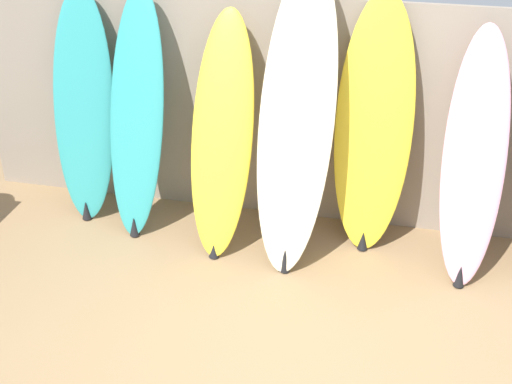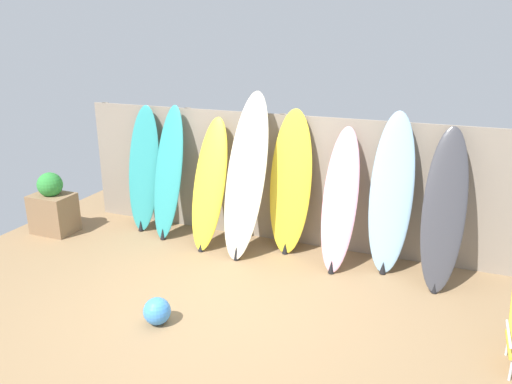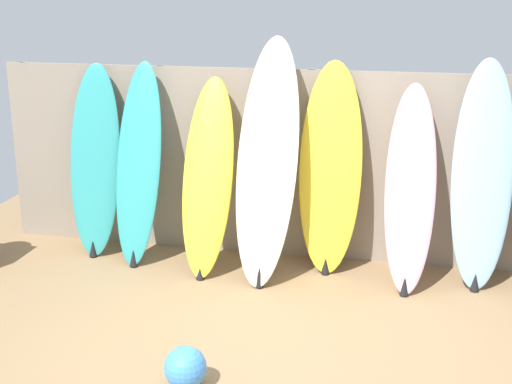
{
  "view_description": "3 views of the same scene",
  "coord_description": "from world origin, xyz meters",
  "px_view_note": "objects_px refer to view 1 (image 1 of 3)",
  "views": [
    {
      "loc": [
        0.42,
        -3.07,
        3.06
      ],
      "look_at": [
        -0.37,
        0.49,
        1.02
      ],
      "focal_mm": 50.0,
      "sensor_mm": 36.0,
      "label": 1
    },
    {
      "loc": [
        2.13,
        -4.24,
        2.88
      ],
      "look_at": [
        0.08,
        0.88,
        1.07
      ],
      "focal_mm": 35.0,
      "sensor_mm": 36.0,
      "label": 2
    },
    {
      "loc": [
        0.86,
        -4.45,
        2.58
      ],
      "look_at": [
        -0.29,
        0.93,
        0.94
      ],
      "focal_mm": 50.0,
      "sensor_mm": 36.0,
      "label": 3
    }
  ],
  "objects_px": {
    "surfboard_teal_1": "(137,117)",
    "surfboard_yellow_2": "(222,136)",
    "surfboard_cream_3": "(296,122)",
    "surfboard_yellow_4": "(374,128)",
    "surfboard_pink_5": "(474,160)",
    "surfboard_teal_0": "(84,109)"
  },
  "relations": [
    {
      "from": "surfboard_teal_1",
      "to": "surfboard_yellow_2",
      "type": "bearing_deg",
      "value": -6.53
    },
    {
      "from": "surfboard_yellow_2",
      "to": "surfboard_pink_5",
      "type": "distance_m",
      "value": 1.79
    },
    {
      "from": "surfboard_teal_0",
      "to": "surfboard_cream_3",
      "type": "bearing_deg",
      "value": -7.03
    },
    {
      "from": "surfboard_yellow_2",
      "to": "surfboard_yellow_4",
      "type": "distance_m",
      "value": 1.11
    },
    {
      "from": "surfboard_yellow_2",
      "to": "surfboard_cream_3",
      "type": "distance_m",
      "value": 0.58
    },
    {
      "from": "surfboard_teal_1",
      "to": "surfboard_pink_5",
      "type": "height_order",
      "value": "surfboard_teal_1"
    },
    {
      "from": "surfboard_yellow_2",
      "to": "surfboard_yellow_4",
      "type": "xyz_separation_m",
      "value": [
        1.08,
        0.21,
        0.08
      ]
    },
    {
      "from": "surfboard_cream_3",
      "to": "surfboard_yellow_4",
      "type": "height_order",
      "value": "surfboard_cream_3"
    },
    {
      "from": "surfboard_teal_1",
      "to": "surfboard_yellow_4",
      "type": "bearing_deg",
      "value": 4.37
    },
    {
      "from": "surfboard_yellow_2",
      "to": "surfboard_pink_5",
      "type": "relative_size",
      "value": 1.0
    },
    {
      "from": "surfboard_teal_1",
      "to": "surfboard_yellow_2",
      "type": "relative_size",
      "value": 1.07
    },
    {
      "from": "surfboard_yellow_4",
      "to": "surfboard_pink_5",
      "type": "xyz_separation_m",
      "value": [
        0.71,
        -0.2,
        -0.08
      ]
    },
    {
      "from": "surfboard_teal_1",
      "to": "surfboard_yellow_4",
      "type": "xyz_separation_m",
      "value": [
        1.78,
        0.14,
        0.02
      ]
    },
    {
      "from": "surfboard_yellow_2",
      "to": "surfboard_teal_0",
      "type": "bearing_deg",
      "value": 171.63
    },
    {
      "from": "surfboard_yellow_2",
      "to": "surfboard_yellow_4",
      "type": "height_order",
      "value": "surfboard_yellow_4"
    },
    {
      "from": "surfboard_teal_1",
      "to": "surfboard_pink_5",
      "type": "xyz_separation_m",
      "value": [
        2.49,
        -0.06,
        -0.06
      ]
    },
    {
      "from": "surfboard_yellow_4",
      "to": "surfboard_teal_1",
      "type": "bearing_deg",
      "value": -175.63
    },
    {
      "from": "surfboard_cream_3",
      "to": "surfboard_yellow_4",
      "type": "bearing_deg",
      "value": 25.75
    },
    {
      "from": "surfboard_cream_3",
      "to": "surfboard_teal_0",
      "type": "bearing_deg",
      "value": 172.97
    },
    {
      "from": "surfboard_yellow_2",
      "to": "surfboard_cream_3",
      "type": "height_order",
      "value": "surfboard_cream_3"
    },
    {
      "from": "surfboard_yellow_4",
      "to": "surfboard_yellow_2",
      "type": "bearing_deg",
      "value": -168.79
    },
    {
      "from": "surfboard_yellow_2",
      "to": "surfboard_cream_3",
      "type": "bearing_deg",
      "value": -4.18
    }
  ]
}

